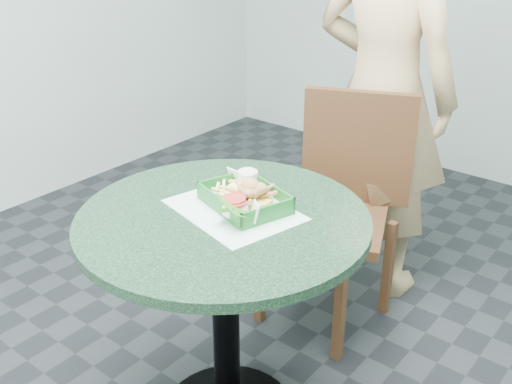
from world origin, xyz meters
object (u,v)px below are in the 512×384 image
Objects in this scene: dining_chair at (341,195)px; food_basket at (245,208)px; diner_person at (386,60)px; cafe_table at (225,272)px; crab_sandwich at (251,198)px; sauce_ramekin at (237,182)px.

food_basket is at bearing -107.27° from dining_chair.
dining_chair is 0.46× the size of diner_person.
cafe_table is 0.42× the size of diner_person.
dining_chair reaches higher than crab_sandwich.
diner_person reaches higher than cafe_table.
food_basket is at bearing 81.05° from cafe_table.
food_basket is at bearing 96.89° from diner_person.
sauce_ramekin is (-0.01, -0.61, 0.27)m from dining_chair.
food_basket is (0.07, -0.67, 0.23)m from dining_chair.
diner_person is 1.02m from food_basket.
dining_chair is at bearing 88.65° from sauce_ramekin.
diner_person is 31.94× the size of sauce_ramekin.
cafe_table is 0.76m from dining_chair.
diner_person reaches higher than food_basket.
crab_sandwich is (0.02, 0.01, 0.03)m from food_basket.
food_basket is 3.94× the size of sauce_ramekin.
sauce_ramekin is at bearing -114.60° from dining_chair.
cafe_table is 6.61× the size of crab_sandwich.
sauce_ramekin is at bearing 151.57° from crab_sandwich.
sauce_ramekin is (-0.10, 0.06, 0.00)m from crab_sandwich.
crab_sandwich is at bearing 97.97° from diner_person.
dining_chair is at bearing 94.37° from cafe_table.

